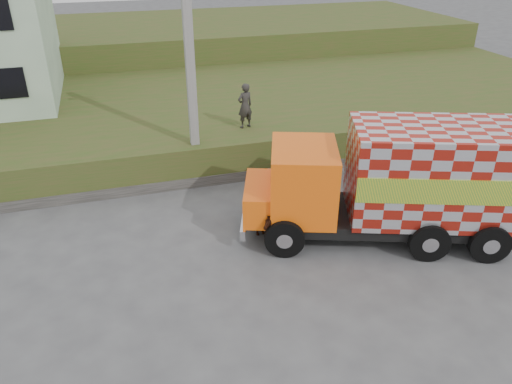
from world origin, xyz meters
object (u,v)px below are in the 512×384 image
object	(u,v)px
cow	(262,223)
cargo_truck	(395,182)
utility_pole	(191,74)
pedestrian	(245,106)

from	to	relation	value
cow	cargo_truck	bearing A→B (deg)	-23.58
utility_pole	cow	xyz separation A→B (m)	(1.12, -4.74, -3.43)
utility_pole	pedestrian	world-z (taller)	utility_pole
cargo_truck	pedestrian	distance (m)	7.22
pedestrian	cargo_truck	bearing A→B (deg)	95.67
cargo_truck	utility_pole	bearing A→B (deg)	151.50
utility_pole	cow	size ratio (longest dim) A/B	5.23
utility_pole	cargo_truck	size ratio (longest dim) A/B	0.95
cargo_truck	cow	distance (m)	4.15
cargo_truck	pedestrian	size ratio (longest dim) A/B	4.77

